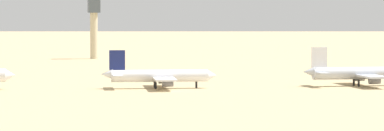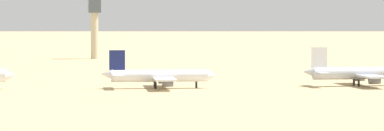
# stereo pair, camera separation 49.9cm
# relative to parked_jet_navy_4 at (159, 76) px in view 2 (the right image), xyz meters

# --- Properties ---
(ground) EXTENTS (4000.00, 4000.00, 0.00)m
(ground) POSITION_rel_parked_jet_navy_4_xyz_m (2.20, -11.10, -3.51)
(ground) COLOR tan
(parked_jet_navy_4) EXTENTS (32.40, 27.30, 10.70)m
(parked_jet_navy_4) POSITION_rel_parked_jet_navy_4_xyz_m (0.00, 0.00, 0.00)
(parked_jet_navy_4) COLOR white
(parked_jet_navy_4) RESTS_ON ground
(parked_jet_white_5) EXTENTS (33.93, 28.39, 11.24)m
(parked_jet_white_5) POSITION_rel_parked_jet_navy_4_xyz_m (58.03, -0.73, 0.18)
(parked_jet_white_5) COLOR silver
(parked_jet_white_5) RESTS_ON ground
(control_tower) EXTENTS (5.20, 5.20, 25.37)m
(control_tower) POSITION_rel_parked_jet_navy_4_xyz_m (-0.98, 179.03, 11.80)
(control_tower) COLOR #C6B793
(control_tower) RESTS_ON ground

